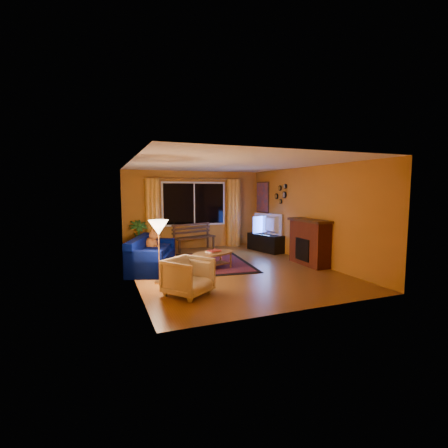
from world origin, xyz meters
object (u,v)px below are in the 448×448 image
object	(u,v)px
sofa	(152,253)
coffee_table	(213,261)
tv_console	(265,243)
bench	(194,244)
armchair	(188,275)
floor_lamp	(159,252)

from	to	relation	value
sofa	coffee_table	size ratio (longest dim) A/B	1.69
coffee_table	tv_console	world-z (taller)	tv_console
coffee_table	bench	bearing A→B (deg)	84.12
coffee_table	sofa	bearing A→B (deg)	158.76
armchair	floor_lamp	world-z (taller)	floor_lamp
sofa	tv_console	size ratio (longest dim) A/B	1.49
bench	tv_console	world-z (taller)	tv_console
bench	coffee_table	distance (m)	2.52
floor_lamp	armchair	bearing A→B (deg)	-69.66
sofa	floor_lamp	xyz separation A→B (m)	(-0.05, -1.24, 0.25)
sofa	armchair	bearing A→B (deg)	-60.86
tv_console	sofa	bearing A→B (deg)	-177.02
armchair	floor_lamp	xyz separation A→B (m)	(-0.35, 0.95, 0.26)
tv_console	bench	bearing A→B (deg)	142.45
floor_lamp	coffee_table	world-z (taller)	floor_lamp
bench	tv_console	bearing A→B (deg)	-40.72
bench	sofa	size ratio (longest dim) A/B	0.73
floor_lamp	tv_console	world-z (taller)	floor_lamp
sofa	armchair	size ratio (longest dim) A/B	2.55
armchair	coffee_table	distance (m)	1.97
armchair	floor_lamp	distance (m)	1.04
sofa	tv_console	xyz separation A→B (m)	(3.64, 1.06, -0.12)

